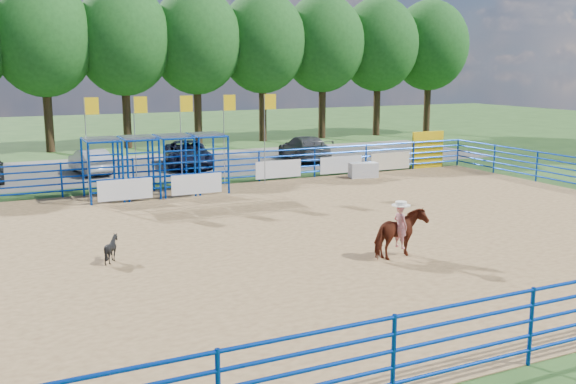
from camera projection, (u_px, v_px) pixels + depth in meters
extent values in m
plane|color=#345923|center=(293.00, 238.00, 20.70)|extent=(120.00, 120.00, 0.00)
cube|color=#A07E50|center=(293.00, 237.00, 20.70)|extent=(30.00, 20.00, 0.02)
cube|color=slate|center=(161.00, 166.00, 35.80)|extent=(40.00, 10.00, 0.01)
cube|color=silver|center=(363.00, 170.00, 31.85)|extent=(1.49, 0.91, 0.74)
imported|color=#5A2112|center=(400.00, 234.00, 18.30)|extent=(1.79, 1.10, 1.41)
imported|color=#AE182C|center=(401.00, 205.00, 18.14)|extent=(0.40, 0.52, 1.27)
cylinder|color=white|center=(402.00, 182.00, 18.01)|extent=(0.54, 0.54, 0.12)
imported|color=black|center=(111.00, 249.00, 18.00)|extent=(0.82, 0.77, 0.75)
imported|color=#94979C|center=(90.00, 161.00, 33.07)|extent=(1.86, 4.01, 1.27)
imported|color=black|center=(188.00, 154.00, 35.33)|extent=(3.24, 5.43, 1.41)
imported|color=#5E5E60|center=(304.00, 148.00, 37.74)|extent=(2.64, 5.21, 1.45)
cube|color=white|center=(125.00, 190.00, 25.91)|extent=(2.20, 0.04, 0.85)
cube|color=white|center=(197.00, 184.00, 27.16)|extent=(2.20, 0.04, 0.85)
cube|color=white|center=(278.00, 169.00, 31.12)|extent=(2.40, 0.04, 0.85)
cube|color=white|center=(341.00, 165.00, 32.58)|extent=(2.40, 0.04, 0.85)
cube|color=beige|center=(390.00, 161.00, 33.84)|extent=(2.40, 0.04, 0.90)
cube|color=yellow|center=(428.00, 150.00, 34.92)|extent=(2.00, 0.12, 2.00)
cylinder|color=#3F2B19|center=(48.00, 115.00, 41.24)|extent=(0.56, 0.56, 4.80)
ellipsoid|color=#194A18|center=(42.00, 33.00, 40.25)|extent=(6.40, 6.40, 7.36)
cylinder|color=#3F2B19|center=(127.00, 113.00, 43.33)|extent=(0.56, 0.56, 4.80)
ellipsoid|color=#194A18|center=(123.00, 34.00, 42.35)|extent=(6.40, 6.40, 7.36)
cylinder|color=#3F2B19|center=(198.00, 111.00, 45.42)|extent=(0.56, 0.56, 4.80)
ellipsoid|color=#194A18|center=(196.00, 36.00, 44.44)|extent=(6.40, 6.40, 7.36)
cylinder|color=#3F2B19|center=(263.00, 109.00, 47.52)|extent=(0.56, 0.56, 4.80)
ellipsoid|color=#194A18|center=(262.00, 37.00, 46.53)|extent=(6.40, 6.40, 7.36)
cylinder|color=#3F2B19|center=(322.00, 107.00, 49.61)|extent=(0.56, 0.56, 4.80)
ellipsoid|color=#194A18|center=(323.00, 39.00, 48.63)|extent=(6.40, 6.40, 7.36)
cylinder|color=#3F2B19|center=(377.00, 105.00, 51.70)|extent=(0.56, 0.56, 4.80)
ellipsoid|color=#194A18|center=(378.00, 40.00, 50.72)|extent=(6.40, 6.40, 7.36)
cylinder|color=#3F2B19|center=(427.00, 104.00, 53.80)|extent=(0.56, 0.56, 4.80)
ellipsoid|color=#194A18|center=(430.00, 41.00, 52.81)|extent=(6.40, 6.40, 7.36)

